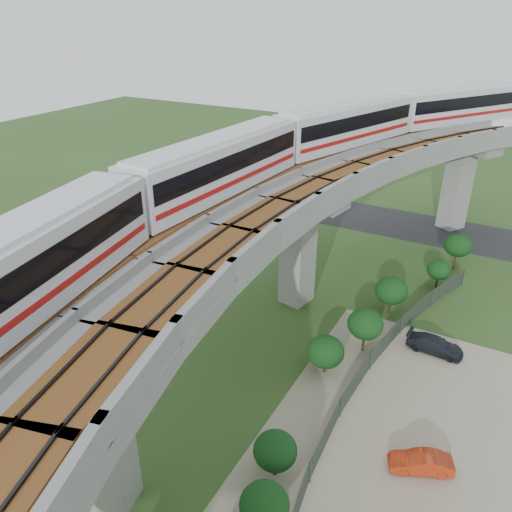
% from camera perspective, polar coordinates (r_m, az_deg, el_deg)
% --- Properties ---
extents(ground, '(160.00, 160.00, 0.00)m').
position_cam_1_polar(ground, '(33.31, -4.61, -12.90)').
color(ground, '#324B1E').
rests_on(ground, ground).
extents(dirt_lot, '(18.00, 26.00, 0.04)m').
position_cam_1_polar(dirt_lot, '(28.56, 19.34, -23.20)').
color(dirt_lot, gray).
rests_on(dirt_lot, ground).
extents(asphalt_road, '(60.00, 8.00, 0.03)m').
position_cam_1_polar(asphalt_road, '(57.24, 11.99, 4.43)').
color(asphalt_road, '#232326').
rests_on(asphalt_road, ground).
extents(viaduct, '(19.58, 73.98, 11.40)m').
position_cam_1_polar(viaduct, '(26.64, 1.63, -0.41)').
color(viaduct, '#99968E').
rests_on(viaduct, ground).
extents(metro_train, '(16.75, 60.29, 3.64)m').
position_cam_1_polar(metro_train, '(35.63, 6.13, 12.15)').
color(metro_train, silver).
rests_on(metro_train, ground).
extents(fence, '(3.87, 38.73, 1.50)m').
position_cam_1_polar(fence, '(29.81, 12.04, -17.34)').
color(fence, '#2D382D').
rests_on(fence, ground).
extents(tree_0, '(2.37, 2.37, 3.34)m').
position_cam_1_polar(tree_0, '(47.23, 22.09, 1.12)').
color(tree_0, '#382314').
rests_on(tree_0, ground).
extents(tree_1, '(1.92, 1.92, 2.51)m').
position_cam_1_polar(tree_1, '(43.76, 20.17, -1.51)').
color(tree_1, '#382314').
rests_on(tree_1, ground).
extents(tree_2, '(2.45, 2.45, 3.04)m').
position_cam_1_polar(tree_2, '(38.95, 15.21, -3.83)').
color(tree_2, '#382314').
rests_on(tree_2, ground).
extents(tree_3, '(2.41, 2.41, 3.19)m').
position_cam_1_polar(tree_3, '(34.37, 12.39, -7.60)').
color(tree_3, '#382314').
rests_on(tree_3, ground).
extents(tree_4, '(2.39, 2.39, 2.66)m').
position_cam_1_polar(tree_4, '(32.35, 7.95, -10.78)').
color(tree_4, '#382314').
rests_on(tree_4, ground).
extents(tree_5, '(2.20, 2.20, 2.62)m').
position_cam_1_polar(tree_5, '(26.25, 2.20, -21.34)').
color(tree_5, '#382314').
rests_on(tree_5, ground).
extents(tree_6, '(2.24, 2.24, 2.66)m').
position_cam_1_polar(tree_6, '(24.32, 0.96, -26.58)').
color(tree_6, '#382314').
rests_on(tree_6, ground).
extents(car_red, '(3.35, 2.28, 1.05)m').
position_cam_1_polar(car_red, '(28.50, 18.33, -21.47)').
color(car_red, '#A8290F').
rests_on(car_red, dirt_lot).
extents(car_dark, '(3.80, 1.66, 1.09)m').
position_cam_1_polar(car_dark, '(36.47, 19.78, -9.52)').
color(car_dark, black).
rests_on(car_dark, dirt_lot).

